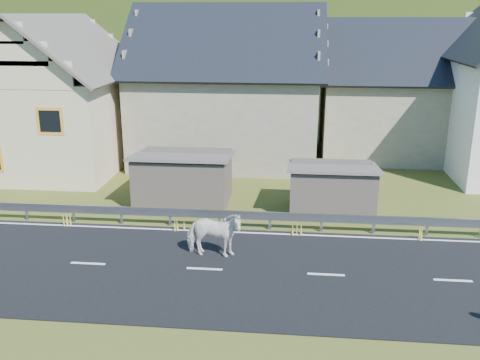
# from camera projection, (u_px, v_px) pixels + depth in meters

# --- Properties ---
(ground) EXTENTS (160.00, 160.00, 0.00)m
(ground) POSITION_uv_depth(u_px,v_px,m) (204.00, 270.00, 17.75)
(ground) COLOR #474D1A
(ground) RESTS_ON ground
(road) EXTENTS (60.00, 7.00, 0.04)m
(road) POSITION_uv_depth(u_px,v_px,m) (204.00, 269.00, 17.74)
(road) COLOR black
(road) RESTS_ON ground
(lane_markings) EXTENTS (60.00, 6.60, 0.01)m
(lane_markings) POSITION_uv_depth(u_px,v_px,m) (204.00, 269.00, 17.73)
(lane_markings) COLOR silver
(lane_markings) RESTS_ON road
(guardrail) EXTENTS (28.10, 0.09, 0.75)m
(guardrail) POSITION_uv_depth(u_px,v_px,m) (219.00, 215.00, 21.08)
(guardrail) COLOR #93969B
(guardrail) RESTS_ON ground
(shed_left) EXTENTS (4.30, 3.30, 2.40)m
(shed_left) POSITION_uv_depth(u_px,v_px,m) (184.00, 179.00, 23.79)
(shed_left) COLOR brown
(shed_left) RESTS_ON ground
(shed_right) EXTENTS (3.80, 2.90, 2.20)m
(shed_right) POSITION_uv_depth(u_px,v_px,m) (332.00, 189.00, 22.72)
(shed_right) COLOR brown
(shed_right) RESTS_ON ground
(house_cream) EXTENTS (7.80, 9.80, 8.30)m
(house_cream) POSITION_uv_depth(u_px,v_px,m) (56.00, 87.00, 28.81)
(house_cream) COLOR beige
(house_cream) RESTS_ON ground
(house_stone_a) EXTENTS (10.80, 9.80, 8.90)m
(house_stone_a) POSITION_uv_depth(u_px,v_px,m) (228.00, 78.00, 30.71)
(house_stone_a) COLOR gray
(house_stone_a) RESTS_ON ground
(house_stone_b) EXTENTS (9.80, 8.80, 8.10)m
(house_stone_b) POSITION_uv_depth(u_px,v_px,m) (399.00, 82.00, 31.77)
(house_stone_b) COLOR gray
(house_stone_b) RESTS_ON ground
(mountain) EXTENTS (440.00, 280.00, 260.00)m
(mountain) POSITION_uv_depth(u_px,v_px,m) (300.00, 95.00, 194.18)
(mountain) COLOR #1F3111
(mountain) RESTS_ON ground
(conifer_patch) EXTENTS (76.00, 50.00, 28.00)m
(conifer_patch) POSITION_uv_depth(u_px,v_px,m) (50.00, 23.00, 125.73)
(conifer_patch) COLOR black
(conifer_patch) RESTS_ON ground
(horse) EXTENTS (0.99, 2.03, 1.69)m
(horse) POSITION_uv_depth(u_px,v_px,m) (214.00, 234.00, 18.40)
(horse) COLOR white
(horse) RESTS_ON road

